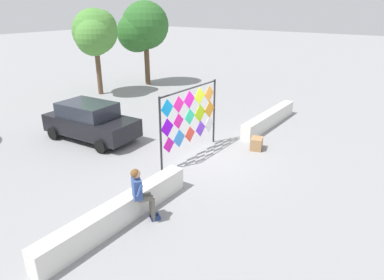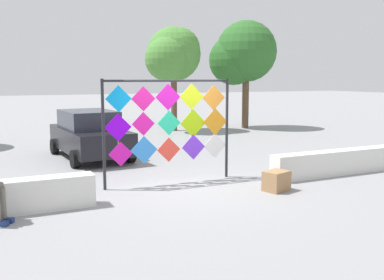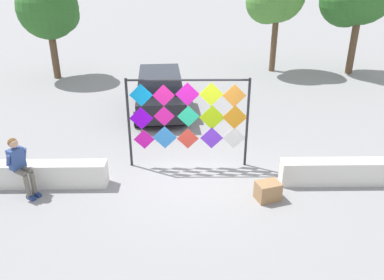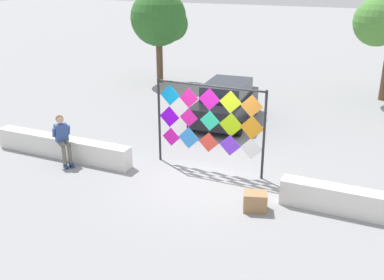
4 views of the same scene
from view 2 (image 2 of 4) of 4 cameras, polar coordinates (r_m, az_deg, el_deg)
ground at (r=10.25m, az=-0.91°, el=-6.24°), size 120.00×120.00×0.00m
plaza_ledge_right at (r=12.45m, az=19.54°, el=-2.64°), size 4.73×0.44×0.64m
kite_display_rack at (r=10.49m, az=-2.90°, el=2.56°), size 3.25×0.09×2.52m
parked_car at (r=14.29m, az=-13.20°, el=0.75°), size 2.10×4.01×1.51m
cardboard_box_large at (r=10.12m, az=10.94°, el=-5.26°), size 0.66×0.57×0.45m
tree_palm_like at (r=21.03m, az=-2.56°, el=11.03°), size 2.88×2.83×4.96m
tree_broadleaf at (r=22.51m, az=6.51°, el=10.98°), size 3.31×3.10×5.39m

